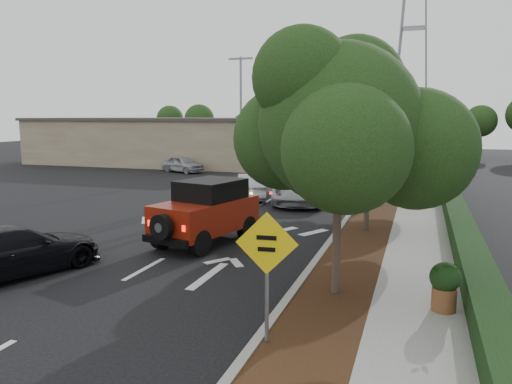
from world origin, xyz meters
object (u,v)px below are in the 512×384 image
at_px(red_jeep, 209,211).
at_px(silver_suv_ahead, 301,188).
at_px(speed_hump_sign, 267,260).
at_px(black_suv_oncoming, 14,250).

relative_size(red_jeep, silver_suv_ahead, 0.83).
distance_m(silver_suv_ahead, speed_hump_sign, 16.13).
relative_size(red_jeep, black_suv_oncoming, 0.93).
bearing_deg(black_suv_oncoming, speed_hump_sign, -174.01).
height_order(black_suv_oncoming, speed_hump_sign, speed_hump_sign).
distance_m(silver_suv_ahead, black_suv_oncoming, 14.63).
relative_size(silver_suv_ahead, black_suv_oncoming, 1.12).
bearing_deg(red_jeep, silver_suv_ahead, 96.81).
relative_size(silver_suv_ahead, speed_hump_sign, 2.15).
bearing_deg(silver_suv_ahead, black_suv_oncoming, -117.95).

